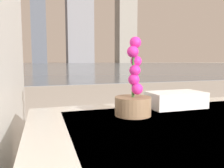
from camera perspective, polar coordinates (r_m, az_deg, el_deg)
The scene contains 7 objects.
potted_orchid at distance 0.95m, azimuth 5.62°, elevation -3.03°, with size 0.16×0.16×0.34m.
towel_stack at distance 1.17m, azimuth 16.28°, elevation -3.92°, with size 0.28×0.16×0.08m.
harbor_water at distance 62.08m, azimuth -17.10°, elevation 4.93°, with size 180.00×110.00×0.01m.
harbor_boat_5 at distance 79.27m, azimuth -24.67°, elevation 5.22°, with size 1.67×4.40×1.63m.
skyline_tower_2 at distance 121.09m, azimuth -18.76°, elevation 18.39°, with size 7.14×9.66×55.19m.
skyline_tower_3 at distance 123.61m, azimuth -8.60°, elevation 20.32°, with size 13.61×10.98×63.39m.
skyline_tower_4 at distance 128.89m, azimuth 3.63°, elevation 16.45°, with size 10.42×8.60×48.82m.
Camera 1 is at (-0.74, -0.08, 0.76)m, focal length 35.00 mm.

